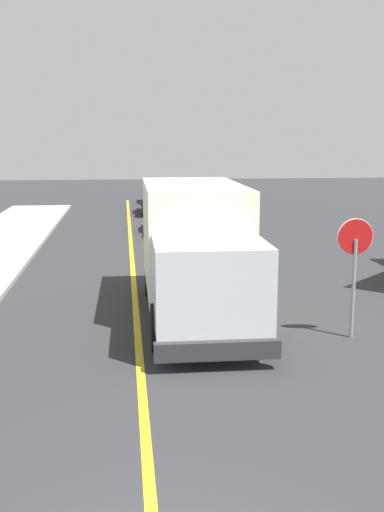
% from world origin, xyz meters
% --- Properties ---
extents(centre_line_yellow, '(0.16, 56.00, 0.01)m').
position_xyz_m(centre_line_yellow, '(0.00, 10.00, 0.00)').
color(centre_line_yellow, gold).
rests_on(centre_line_yellow, ground).
extents(box_truck, '(2.47, 7.20, 3.20)m').
position_xyz_m(box_truck, '(1.48, 9.52, 1.77)').
color(box_truck, '#F2EDCC').
rests_on(box_truck, ground).
extents(parked_car_near, '(1.87, 4.43, 1.67)m').
position_xyz_m(parked_car_near, '(2.46, 16.66, 0.79)').
color(parked_car_near, '#B7B7BC').
rests_on(parked_car_near, ground).
extents(parked_car_mid, '(1.87, 4.43, 1.67)m').
position_xyz_m(parked_car_mid, '(1.87, 23.12, 0.79)').
color(parked_car_mid, '#4C564C').
rests_on(parked_car_mid, ground).
extents(parked_car_far, '(2.02, 4.48, 1.67)m').
position_xyz_m(parked_car_far, '(1.71, 30.34, 0.79)').
color(parked_car_far, black).
rests_on(parked_car_far, ground).
extents(parked_car_furthest, '(2.01, 4.48, 1.67)m').
position_xyz_m(parked_car_furthest, '(2.06, 35.86, 0.79)').
color(parked_car_furthest, '#2D4793').
rests_on(parked_car_furthest, ground).
extents(stop_sign, '(0.80, 0.10, 2.65)m').
position_xyz_m(stop_sign, '(4.69, 7.36, 1.86)').
color(stop_sign, gray).
rests_on(stop_sign, ground).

